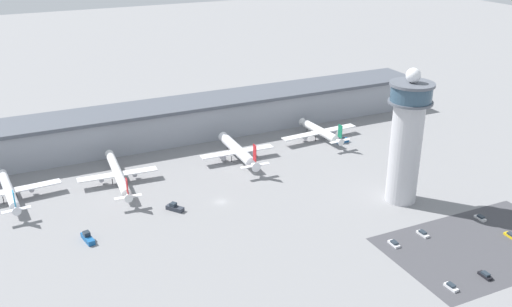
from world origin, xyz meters
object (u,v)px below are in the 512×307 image
object	(u,v)px
service_truck_catering	(88,238)
car_silver_sedan	(511,236)
airplane_gate_bravo	(118,174)
car_blue_compact	(394,244)
airplane_gate_delta	(320,132)
service_truck_baggage	(175,208)
control_tower	(406,137)
airplane_gate_charlie	(238,151)
car_navy_sedan	(451,287)
car_red_hatchback	(485,275)
car_white_wagon	(480,218)
airplane_gate_alpha	(9,191)
car_grey_coupe	(423,234)
service_truck_fuel	(343,140)

from	to	relation	value
service_truck_catering	car_silver_sedan	xyz separation A→B (m)	(128.27, -57.62, -0.51)
airplane_gate_bravo	car_blue_compact	world-z (taller)	airplane_gate_bravo
airplane_gate_delta	service_truck_baggage	bearing A→B (deg)	-155.74
control_tower	airplane_gate_delta	distance (m)	69.61
airplane_gate_charlie	car_navy_sedan	xyz separation A→B (m)	(18.62, -110.83, -3.98)
car_red_hatchback	control_tower	bearing A→B (deg)	80.33
car_blue_compact	car_silver_sedan	world-z (taller)	car_silver_sedan
car_red_hatchback	car_navy_sedan	xyz separation A→B (m)	(-13.14, 0.02, -0.03)
airplane_gate_delta	car_white_wagon	xyz separation A→B (m)	(11.25, -90.42, -3.61)
car_silver_sedan	airplane_gate_alpha	bearing A→B (deg)	146.70
airplane_gate_alpha	car_navy_sedan	bearing A→B (deg)	-45.04
control_tower	car_white_wagon	world-z (taller)	control_tower
car_silver_sedan	car_grey_coupe	bearing A→B (deg)	152.29
car_silver_sedan	service_truck_baggage	bearing A→B (deg)	145.58
control_tower	airplane_gate_charlie	xyz separation A→B (m)	(-40.44, 59.94, -20.75)
airplane_gate_alpha	car_silver_sedan	xyz separation A→B (m)	(149.51, -98.19, -3.83)
control_tower	service_truck_fuel	bearing A→B (deg)	77.82
airplane_gate_bravo	car_navy_sedan	distance (m)	130.69
airplane_gate_alpha	car_blue_compact	size ratio (longest dim) A/B	8.27
service_truck_catering	service_truck_fuel	xyz separation A→B (m)	(124.59, 38.52, 0.01)
airplane_gate_alpha	service_truck_catering	bearing A→B (deg)	-62.37
control_tower	service_truck_fuel	world-z (taller)	control_tower
car_blue_compact	car_white_wagon	xyz separation A→B (m)	(38.19, 0.76, 0.07)
car_navy_sedan	service_truck_baggage	bearing A→B (deg)	126.14
car_navy_sedan	airplane_gate_charlie	bearing A→B (deg)	99.53
airplane_gate_alpha	car_navy_sedan	distance (m)	157.66
airplane_gate_delta	service_truck_baggage	world-z (taller)	airplane_gate_delta
airplane_gate_alpha	service_truck_catering	xyz separation A→B (m)	(21.24, -40.57, -3.32)
service_truck_fuel	car_white_wagon	size ratio (longest dim) A/B	1.43
airplane_gate_bravo	car_white_wagon	xyz separation A→B (m)	(109.14, -82.90, -3.73)
airplane_gate_alpha	car_blue_compact	world-z (taller)	airplane_gate_alpha
airplane_gate_delta	car_grey_coupe	size ratio (longest dim) A/B	8.55
airplane_gate_delta	car_navy_sedan	bearing A→B (deg)	-102.85
airplane_gate_alpha	service_truck_baggage	bearing A→B (deg)	-31.22
airplane_gate_delta	car_grey_coupe	xyz separation A→B (m)	(-14.29, -90.20, -3.66)
airplane_gate_delta	car_silver_sedan	size ratio (longest dim) A/B	8.71
service_truck_catering	car_navy_sedan	bearing A→B (deg)	-38.22
service_truck_catering	car_blue_compact	xyz separation A→B (m)	(89.88, -45.09, -0.56)
car_blue_compact	car_silver_sedan	distance (m)	40.38
control_tower	car_blue_compact	world-z (taller)	control_tower
service_truck_baggage	car_red_hatchback	distance (m)	106.13
airplane_gate_alpha	car_white_wagon	distance (m)	171.81
airplane_gate_bravo	airplane_gate_delta	world-z (taller)	airplane_gate_delta
car_grey_coupe	car_navy_sedan	bearing A→B (deg)	-114.81
car_blue_compact	service_truck_fuel	bearing A→B (deg)	67.46
service_truck_fuel	service_truck_baggage	distance (m)	97.07
airplane_gate_charlie	service_truck_baggage	xyz separation A→B (m)	(-39.08, -31.82, -3.56)
airplane_gate_delta	car_blue_compact	xyz separation A→B (m)	(-26.94, -91.18, -3.68)
airplane_gate_bravo	service_truck_fuel	distance (m)	105.70
airplane_gate_alpha	service_truck_fuel	xyz separation A→B (m)	(145.83, -2.05, -3.30)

